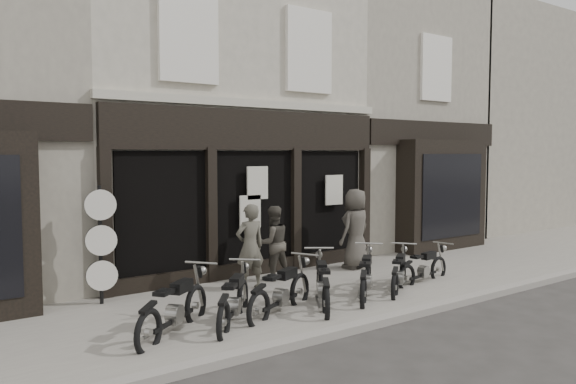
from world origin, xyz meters
TOP-DOWN VIEW (x-y plane):
  - ground_plane at (0.00, 0.00)m, footprint 90.00×90.00m
  - pavement at (0.00, 0.90)m, footprint 30.00×4.20m
  - kerb at (0.00, -1.25)m, footprint 30.00×0.25m
  - central_building at (0.00, 5.95)m, footprint 7.30×6.22m
  - neighbour_right at (6.35, 5.90)m, footprint 5.60×6.73m
  - filler_right at (14.50, 6.00)m, footprint 11.00×6.00m
  - motorcycle_0 at (-3.28, 0.14)m, footprint 1.90×1.55m
  - motorcycle_1 at (-2.26, 0.05)m, footprint 1.63×1.70m
  - motorcycle_2 at (-1.28, 0.06)m, footprint 1.99×1.17m
  - motorcycle_3 at (-0.37, 0.02)m, footprint 1.47×1.89m
  - motorcycle_4 at (0.73, 0.01)m, footprint 1.74×1.63m
  - motorcycle_5 at (1.65, -0.02)m, footprint 1.73×1.38m
  - motorcycle_6 at (2.59, 0.13)m, footprint 1.87×0.56m
  - man_left at (-0.84, 1.79)m, footprint 0.66×0.45m
  - man_centre at (0.02, 2.21)m, footprint 0.87×0.72m
  - man_right at (2.37, 2.08)m, footprint 1.06×0.81m
  - advert_sign_post at (-3.69, 2.44)m, footprint 0.55×0.36m

SIDE VIEW (x-z plane):
  - ground_plane at x=0.00m, z-range 0.00..0.00m
  - pavement at x=0.00m, z-range 0.00..0.12m
  - kerb at x=0.00m, z-range 0.00..0.13m
  - motorcycle_6 at x=2.59m, z-range -0.09..0.81m
  - motorcycle_5 at x=1.65m, z-range -0.10..0.86m
  - motorcycle_1 at x=-2.26m, z-range -0.10..0.91m
  - motorcycle_2 at x=-1.28m, z-range -0.11..0.92m
  - motorcycle_4 at x=0.73m, z-range -0.11..0.92m
  - motorcycle_3 at x=-0.37m, z-range -0.11..0.93m
  - motorcycle_0 at x=-3.28m, z-range -0.11..0.95m
  - man_centre at x=0.02m, z-range 0.12..1.77m
  - man_left at x=-0.84m, z-range 0.12..1.89m
  - man_right at x=2.37m, z-range 0.12..2.06m
  - advert_sign_post at x=-3.69m, z-range -0.03..2.30m
  - neighbour_right at x=6.35m, z-range -0.13..8.21m
  - central_building at x=0.00m, z-range -0.09..8.25m
  - filler_right at x=14.50m, z-range 0.00..8.20m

